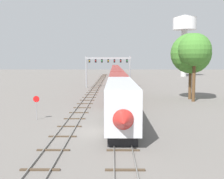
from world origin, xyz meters
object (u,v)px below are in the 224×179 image
object	(u,v)px
signal_gantry	(108,64)
water_tower	(185,28)
passenger_train	(116,75)
stop_sign	(36,104)
trackside_tree_left	(195,50)
trackside_tree_mid	(191,54)

from	to	relation	value
signal_gantry	water_tower	xyz separation A→B (m)	(32.69, 52.19, 15.48)
passenger_train	signal_gantry	xyz separation A→B (m)	(-2.25, -14.50, 3.53)
stop_sign	trackside_tree_left	bearing A→B (deg)	33.52
signal_gantry	stop_sign	size ratio (longest dim) A/B	4.20
signal_gantry	stop_sign	world-z (taller)	signal_gantry
passenger_train	trackside_tree_left	size ratio (longest dim) A/B	11.46
passenger_train	trackside_tree_mid	distance (m)	39.74
water_tower	stop_sign	distance (m)	103.27
passenger_train	water_tower	bearing A→B (deg)	51.07
stop_sign	trackside_tree_mid	distance (m)	30.24
signal_gantry	trackside_tree_mid	bearing A→B (deg)	-55.48
stop_sign	water_tower	bearing A→B (deg)	66.48
signal_gantry	water_tower	size ratio (longest dim) A/B	0.45
water_tower	trackside_tree_mid	xyz separation A→B (m)	(-17.20, -74.71, -13.27)
trackside_tree_left	signal_gantry	bearing A→B (deg)	121.00
trackside_tree_left	passenger_train	bearing A→B (deg)	108.09
stop_sign	passenger_train	bearing A→B (deg)	79.74
water_tower	trackside_tree_left	bearing A→B (deg)	-102.62
passenger_train	trackside_tree_left	world-z (taller)	trackside_tree_left
trackside_tree_mid	passenger_train	bearing A→B (deg)	109.68
signal_gantry	trackside_tree_left	xyz separation A→B (m)	(15.31, -25.48, 2.71)
water_tower	trackside_tree_mid	size ratio (longest dim) A/B	2.26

